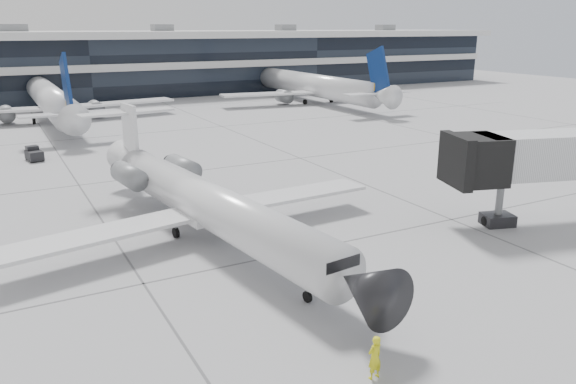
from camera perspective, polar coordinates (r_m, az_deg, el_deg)
ground at (r=31.97m, az=3.21°, el=-5.60°), size 220.00×220.00×0.00m
terminal at (r=108.57m, az=-20.36°, el=11.77°), size 170.00×22.00×10.00m
bg_jet_center at (r=81.47m, az=-22.73°, el=6.73°), size 32.00×40.00×9.60m
bg_jet_right at (r=94.03m, az=2.46°, el=9.12°), size 32.00×40.00×9.60m
regional_jet at (r=32.88m, az=-8.47°, el=-0.94°), size 22.98×28.68×6.62m
ramp_worker at (r=20.78m, az=8.79°, el=-16.26°), size 0.66×0.48×1.67m
traffic_cone at (r=36.29m, az=-8.79°, el=-2.55°), size 0.55×0.55×0.62m
far_tug at (r=57.42m, az=-24.40°, el=3.52°), size 1.58×2.25×1.31m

